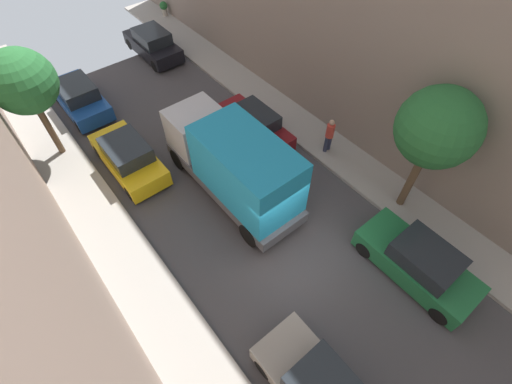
% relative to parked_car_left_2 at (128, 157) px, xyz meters
% --- Properties ---
extents(ground, '(32.00, 32.00, 0.00)m').
position_rel_parked_car_left_2_xyz_m(ground, '(2.70, -7.64, -0.72)').
color(ground, '#423F42').
extents(sidewalk_left, '(2.00, 44.00, 0.15)m').
position_rel_parked_car_left_2_xyz_m(sidewalk_left, '(-2.30, -7.64, -0.64)').
color(sidewalk_left, gray).
rests_on(sidewalk_left, ground).
extents(sidewalk_right, '(2.00, 44.00, 0.15)m').
position_rel_parked_car_left_2_xyz_m(sidewalk_right, '(7.70, -7.64, -0.64)').
color(sidewalk_right, gray).
rests_on(sidewalk_right, ground).
extents(parked_car_left_2, '(1.78, 4.20, 1.57)m').
position_rel_parked_car_left_2_xyz_m(parked_car_left_2, '(0.00, 0.00, 0.00)').
color(parked_car_left_2, gold).
rests_on(parked_car_left_2, ground).
extents(parked_car_left_3, '(1.78, 4.20, 1.57)m').
position_rel_parked_car_left_2_xyz_m(parked_car_left_3, '(0.00, 5.38, 0.00)').
color(parked_car_left_3, '#194799').
rests_on(parked_car_left_3, ground).
extents(parked_car_right_1, '(1.78, 4.20, 1.57)m').
position_rel_parked_car_left_2_xyz_m(parked_car_right_1, '(5.40, -10.86, 0.00)').
color(parked_car_right_1, '#1E6638').
rests_on(parked_car_right_1, ground).
extents(parked_car_right_2, '(1.78, 4.20, 1.57)m').
position_rel_parked_car_left_2_xyz_m(parked_car_right_2, '(5.40, -1.78, 0.00)').
color(parked_car_right_2, maroon).
rests_on(parked_car_right_2, ground).
extents(parked_car_right_3, '(1.78, 4.20, 1.57)m').
position_rel_parked_car_left_2_xyz_m(parked_car_right_3, '(5.40, 7.63, 0.00)').
color(parked_car_right_3, black).
rests_on(parked_car_right_3, ground).
extents(delivery_truck, '(2.26, 6.60, 3.38)m').
position_rel_parked_car_left_2_xyz_m(delivery_truck, '(2.70, -4.01, 1.07)').
color(delivery_truck, '#4C4C51').
rests_on(delivery_truck, ground).
extents(pedestrian, '(0.40, 0.36, 1.72)m').
position_rel_parked_car_left_2_xyz_m(pedestrian, '(7.42, -4.69, 0.35)').
color(pedestrian, '#2D334C').
rests_on(pedestrian, sidewalk_right).
extents(street_tree_0, '(2.53, 2.53, 4.94)m').
position_rel_parked_car_left_2_xyz_m(street_tree_0, '(-2.03, 2.86, 3.08)').
color(street_tree_0, brown).
rests_on(street_tree_0, sidewalk_left).
extents(street_tree_1, '(2.73, 2.73, 5.32)m').
position_rel_parked_car_left_2_xyz_m(street_tree_1, '(7.54, -8.70, 3.36)').
color(street_tree_1, brown).
rests_on(street_tree_1, sidewalk_right).
extents(potted_plant_0, '(0.52, 0.52, 0.91)m').
position_rel_parked_car_left_2_xyz_m(potted_plant_0, '(8.34, 11.46, -0.03)').
color(potted_plant_0, '#B2A899').
rests_on(potted_plant_0, sidewalk_right).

